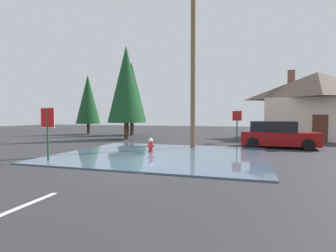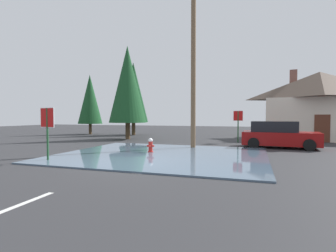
% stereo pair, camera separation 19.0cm
% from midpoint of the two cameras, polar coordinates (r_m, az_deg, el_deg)
% --- Properties ---
extents(ground_plane, '(80.00, 80.00, 0.10)m').
position_cam_midpoint_polar(ground_plane, '(10.88, -7.36, -8.09)').
color(ground_plane, '#2D2D30').
extents(flood_puddle, '(9.60, 8.15, 0.06)m').
position_cam_midpoint_polar(flood_puddle, '(12.73, -0.85, -6.21)').
color(flood_puddle, '#4C6075').
rests_on(flood_puddle, ground).
extents(lane_stop_bar, '(4.34, 0.68, 0.01)m').
position_cam_midpoint_polar(lane_stop_bar, '(10.00, -15.87, -8.74)').
color(lane_stop_bar, silver).
rests_on(lane_stop_bar, ground).
extents(stop_sign_near, '(0.81, 0.16, 2.23)m').
position_cam_midpoint_polar(stop_sign_near, '(11.94, -24.27, 0.61)').
color(stop_sign_near, '#1E4C28').
rests_on(stop_sign_near, ground).
extents(fire_hydrant, '(0.39, 0.33, 0.77)m').
position_cam_midpoint_polar(fire_hydrant, '(13.39, -3.41, -4.29)').
color(fire_hydrant, '#AD231E').
rests_on(fire_hydrant, ground).
extents(utility_pole, '(1.60, 0.28, 10.00)m').
position_cam_midpoint_polar(utility_pole, '(15.72, 5.87, 14.25)').
color(utility_pole, brown).
rests_on(utility_pole, ground).
extents(stop_sign_far, '(0.68, 0.25, 2.27)m').
position_cam_midpoint_polar(stop_sign_far, '(19.30, 15.22, 1.27)').
color(stop_sign_far, '#1E4C28').
rests_on(stop_sign_far, ground).
extents(house, '(8.92, 6.73, 5.90)m').
position_cam_midpoint_polar(house, '(24.66, 30.10, 4.08)').
color(house, silver).
rests_on(house, ground).
extents(parked_car, '(4.36, 2.33, 1.58)m').
position_cam_midpoint_polar(parked_car, '(17.00, 23.11, -1.82)').
color(parked_car, maroon).
rests_on(parked_car, ground).
extents(pine_tree_tall_left, '(2.89, 2.89, 7.23)m').
position_cam_midpoint_polar(pine_tree_tall_left, '(26.61, -7.30, 7.24)').
color(pine_tree_tall_left, '#4C3823').
rests_on(pine_tree_tall_left, ground).
extents(pine_tree_mid_left, '(2.47, 2.47, 6.17)m').
position_cam_midpoint_polar(pine_tree_mid_left, '(28.56, -16.36, 5.56)').
color(pine_tree_mid_left, '#4C3823').
rests_on(pine_tree_mid_left, ground).
extents(pine_tree_short_left, '(3.03, 3.03, 7.58)m').
position_cam_midpoint_polar(pine_tree_short_left, '(21.85, -8.51, 8.89)').
color(pine_tree_short_left, '#4C3823').
rests_on(pine_tree_short_left, ground).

